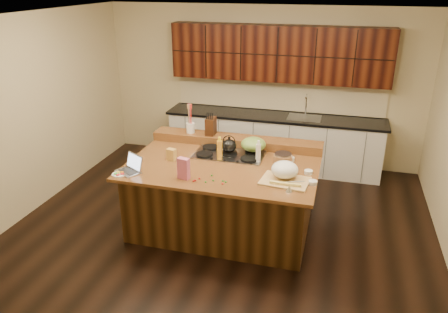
# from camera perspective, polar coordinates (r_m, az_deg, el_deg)

# --- Properties ---
(room) EXTENTS (5.52, 5.02, 2.72)m
(room) POSITION_cam_1_polar(r_m,az_deg,el_deg) (5.38, -0.14, 3.25)
(room) COLOR black
(room) RESTS_ON ground
(island) EXTENTS (2.40, 1.60, 0.92)m
(island) POSITION_cam_1_polar(r_m,az_deg,el_deg) (5.73, -0.13, -5.14)
(island) COLOR black
(island) RESTS_ON ground
(back_ledge) EXTENTS (2.40, 0.30, 0.12)m
(back_ledge) POSITION_cam_1_polar(r_m,az_deg,el_deg) (6.14, 1.63, 2.07)
(back_ledge) COLOR black
(back_ledge) RESTS_ON island
(cooktop) EXTENTS (0.92, 0.52, 0.05)m
(cooktop) POSITION_cam_1_polar(r_m,az_deg,el_deg) (5.80, 0.66, 0.33)
(cooktop) COLOR gray
(cooktop) RESTS_ON island
(back_counter) EXTENTS (3.70, 0.66, 2.40)m
(back_counter) POSITION_cam_1_polar(r_m,az_deg,el_deg) (7.51, 6.71, 5.80)
(back_counter) COLOR silver
(back_counter) RESTS_ON ground
(kettle) EXTENTS (0.21, 0.21, 0.18)m
(kettle) POSITION_cam_1_polar(r_m,az_deg,el_deg) (5.75, 0.67, 1.40)
(kettle) COLOR black
(kettle) RESTS_ON cooktop
(green_bowl) EXTENTS (0.36, 0.36, 0.18)m
(green_bowl) POSITION_cam_1_polar(r_m,az_deg,el_deg) (5.81, 3.86, 1.60)
(green_bowl) COLOR olive
(green_bowl) RESTS_ON cooktop
(laptop) EXTENTS (0.37, 0.35, 0.21)m
(laptop) POSITION_cam_1_polar(r_m,az_deg,el_deg) (5.42, -12.05, -1.36)
(laptop) COLOR #B7B7BC
(laptop) RESTS_ON island
(oil_bottle) EXTENTS (0.08, 0.08, 0.27)m
(oil_bottle) POSITION_cam_1_polar(r_m,az_deg,el_deg) (5.59, -0.59, 0.78)
(oil_bottle) COLOR orange
(oil_bottle) RESTS_ON island
(vinegar_bottle) EXTENTS (0.08, 0.08, 0.25)m
(vinegar_bottle) POSITION_cam_1_polar(r_m,az_deg,el_deg) (5.55, 4.49, 0.41)
(vinegar_bottle) COLOR silver
(vinegar_bottle) RESTS_ON island
(wooden_tray) EXTENTS (0.58, 0.46, 0.22)m
(wooden_tray) POSITION_cam_1_polar(r_m,az_deg,el_deg) (5.12, 7.95, -2.04)
(wooden_tray) COLOR tan
(wooden_tray) RESTS_ON island
(ramekin_a) EXTENTS (0.12, 0.12, 0.04)m
(ramekin_a) POSITION_cam_1_polar(r_m,az_deg,el_deg) (5.09, 11.53, -3.35)
(ramekin_a) COLOR white
(ramekin_a) RESTS_ON island
(ramekin_b) EXTENTS (0.13, 0.13, 0.04)m
(ramekin_b) POSITION_cam_1_polar(r_m,az_deg,el_deg) (5.35, 10.97, -2.01)
(ramekin_b) COLOR white
(ramekin_b) RESTS_ON island
(ramekin_c) EXTENTS (0.12, 0.12, 0.04)m
(ramekin_c) POSITION_cam_1_polar(r_m,az_deg,el_deg) (5.69, 8.70, -0.31)
(ramekin_c) COLOR white
(ramekin_c) RESTS_ON island
(strainer_bowl) EXTENTS (0.24, 0.24, 0.09)m
(strainer_bowl) POSITION_cam_1_polar(r_m,az_deg,el_deg) (5.64, 7.70, -0.22)
(strainer_bowl) COLOR #996B3F
(strainer_bowl) RESTS_ON island
(kitchen_timer) EXTENTS (0.09, 0.09, 0.07)m
(kitchen_timer) POSITION_cam_1_polar(r_m,az_deg,el_deg) (4.88, 8.49, -4.18)
(kitchen_timer) COLOR silver
(kitchen_timer) RESTS_ON island
(pink_bag) EXTENTS (0.15, 0.10, 0.26)m
(pink_bag) POSITION_cam_1_polar(r_m,az_deg,el_deg) (5.11, -5.31, -1.57)
(pink_bag) COLOR #BB5876
(pink_bag) RESTS_ON island
(candy_plate) EXTENTS (0.20, 0.20, 0.01)m
(candy_plate) POSITION_cam_1_polar(r_m,az_deg,el_deg) (5.38, -13.51, -2.26)
(candy_plate) COLOR white
(candy_plate) RESTS_ON island
(package_box) EXTENTS (0.12, 0.10, 0.15)m
(package_box) POSITION_cam_1_polar(r_m,az_deg,el_deg) (5.66, -6.89, 0.25)
(package_box) COLOR #BD9242
(package_box) RESTS_ON island
(utensil_crock) EXTENTS (0.14, 0.14, 0.14)m
(utensil_crock) POSITION_cam_1_polar(r_m,az_deg,el_deg) (6.29, -4.39, 3.76)
(utensil_crock) COLOR white
(utensil_crock) RESTS_ON back_ledge
(knife_block) EXTENTS (0.13, 0.20, 0.24)m
(knife_block) POSITION_cam_1_polar(r_m,az_deg,el_deg) (6.18, -1.73, 3.98)
(knife_block) COLOR black
(knife_block) RESTS_ON back_ledge
(gumdrop_0) EXTENTS (0.02, 0.02, 0.02)m
(gumdrop_0) POSITION_cam_1_polar(r_m,az_deg,el_deg) (5.08, -3.76, -3.13)
(gumdrop_0) COLOR red
(gumdrop_0) RESTS_ON island
(gumdrop_1) EXTENTS (0.02, 0.02, 0.02)m
(gumdrop_1) POSITION_cam_1_polar(r_m,az_deg,el_deg) (5.07, -1.42, -3.15)
(gumdrop_1) COLOR #198C26
(gumdrop_1) RESTS_ON island
(gumdrop_2) EXTENTS (0.02, 0.02, 0.02)m
(gumdrop_2) POSITION_cam_1_polar(r_m,az_deg,el_deg) (5.07, -3.99, -3.19)
(gumdrop_2) COLOR red
(gumdrop_2) RESTS_ON island
(gumdrop_3) EXTENTS (0.02, 0.02, 0.02)m
(gumdrop_3) POSITION_cam_1_polar(r_m,az_deg,el_deg) (5.04, 0.23, -3.34)
(gumdrop_3) COLOR #198C26
(gumdrop_3) RESTS_ON island
(gumdrop_4) EXTENTS (0.02, 0.02, 0.02)m
(gumdrop_4) POSITION_cam_1_polar(r_m,az_deg,el_deg) (5.00, -0.19, -3.56)
(gumdrop_4) COLOR red
(gumdrop_4) RESTS_ON island
(gumdrop_5) EXTENTS (0.02, 0.02, 0.02)m
(gumdrop_5) POSITION_cam_1_polar(r_m,az_deg,el_deg) (5.20, -1.61, -2.48)
(gumdrop_5) COLOR #198C26
(gumdrop_5) RESTS_ON island
(gumdrop_6) EXTENTS (0.02, 0.02, 0.02)m
(gumdrop_6) POSITION_cam_1_polar(r_m,az_deg,el_deg) (5.17, -4.51, -2.68)
(gumdrop_6) COLOR red
(gumdrop_6) RESTS_ON island
(gumdrop_7) EXTENTS (0.02, 0.02, 0.02)m
(gumdrop_7) POSITION_cam_1_polar(r_m,az_deg,el_deg) (5.06, -0.15, -3.21)
(gumdrop_7) COLOR #198C26
(gumdrop_7) RESTS_ON island
(gumdrop_8) EXTENTS (0.02, 0.02, 0.02)m
(gumdrop_8) POSITION_cam_1_polar(r_m,az_deg,el_deg) (5.13, -3.23, -2.88)
(gumdrop_8) COLOR red
(gumdrop_8) RESTS_ON island
(gumdrop_9) EXTENTS (0.02, 0.02, 0.02)m
(gumdrop_9) POSITION_cam_1_polar(r_m,az_deg,el_deg) (5.04, -2.42, -3.33)
(gumdrop_9) COLOR #198C26
(gumdrop_9) RESTS_ON island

